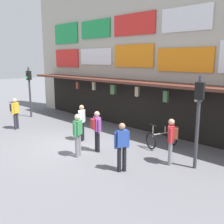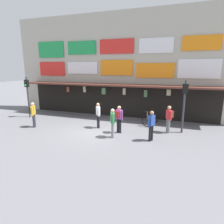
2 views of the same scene
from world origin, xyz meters
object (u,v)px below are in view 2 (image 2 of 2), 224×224
Objects in this scene: traffic_light_far at (184,98)px; pedestrian_in_red at (113,121)px; pedestrian_in_white at (33,113)px; pedestrian_in_black at (151,124)px; pedestrian_in_green at (119,117)px; pedestrian_in_purple at (98,114)px; pedestrian_in_yellow at (169,117)px; bicycle_parked at (150,119)px; traffic_light_near at (27,91)px.

traffic_light_far is 4.50m from pedestrian_in_red.
pedestrian_in_white is (-5.61, 0.12, 0.04)m from pedestrian_in_red.
pedestrian_in_black is 1.00× the size of pedestrian_in_green.
pedestrian_in_red is at bearing -43.10° from pedestrian_in_purple.
pedestrian_in_white is at bearing -168.46° from pedestrian_in_yellow.
pedestrian_in_white is (-7.29, -3.06, 0.59)m from bicycle_parked.
pedestrian_in_white is at bearing -172.46° from pedestrian_in_green.
pedestrian_in_red is (-2.13, -0.18, 0.00)m from pedestrian_in_black.
pedestrian_in_black and pedestrian_in_green have the same top height.
pedestrian_in_yellow is (-0.78, -0.31, -1.16)m from traffic_light_far.
bicycle_parked is 1.93m from pedestrian_in_yellow.
pedestrian_in_black is at bearing 0.46° from pedestrian_in_white.
traffic_light_near is at bearing 172.89° from pedestrian_in_purple.
pedestrian_in_black is 3.79m from pedestrian_in_purple.
traffic_light_far is 1.90× the size of pedestrian_in_white.
pedestrian_in_yellow is 8.75m from pedestrian_in_white.
pedestrian_in_yellow is at bearing -158.47° from traffic_light_far.
traffic_light_far reaches higher than bicycle_parked.
traffic_light_near is 1.90× the size of pedestrian_in_yellow.
traffic_light_far is 1.43m from pedestrian_in_yellow.
traffic_light_far is 1.90× the size of pedestrian_in_yellow.
traffic_light_near reaches higher than pedestrian_in_red.
bicycle_parked is 3.08m from pedestrian_in_black.
pedestrian_in_black reaches higher than bicycle_parked.
traffic_light_far reaches higher than pedestrian_in_purple.
traffic_light_near is 6.49m from pedestrian_in_purple.
traffic_light_near is 1.90× the size of pedestrian_in_purple.
pedestrian_in_yellow is (0.83, 1.69, 0.04)m from pedestrian_in_black.
pedestrian_in_red is at bearing -149.81° from traffic_light_far.
pedestrian_in_black is at bearing -18.84° from pedestrian_in_green.
traffic_light_near reaches higher than pedestrian_in_green.
pedestrian_in_red is at bearing -117.86° from bicycle_parked.
pedestrian_in_red is 1.00× the size of pedestrian_in_yellow.
pedestrian_in_red and pedestrian_in_white have the same top height.
pedestrian_in_green is at bearing 83.54° from pedestrian_in_red.
traffic_light_far is 1.90× the size of pedestrian_in_red.
pedestrian_in_white is 1.00× the size of pedestrian_in_purple.
pedestrian_in_red is at bearing -96.46° from pedestrian_in_green.
pedestrian_in_green and pedestrian_in_white have the same top height.
pedestrian_in_yellow is 1.00× the size of pedestrian_in_white.
pedestrian_in_green and pedestrian_in_purple have the same top height.
pedestrian_in_white and pedestrian_in_purple have the same top height.
pedestrian_in_purple is (-3.15, -1.81, 0.55)m from bicycle_parked.
pedestrian_in_red and pedestrian_in_purple have the same top height.
traffic_light_near reaches higher than pedestrian_in_white.
traffic_light_near is 1.00× the size of traffic_light_far.
pedestrian_in_white reaches higher than bicycle_parked.
pedestrian_in_yellow reaches higher than bicycle_parked.
pedestrian_in_black and pedestrian_in_yellow have the same top height.
bicycle_parked is 3.64m from pedestrian_in_red.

